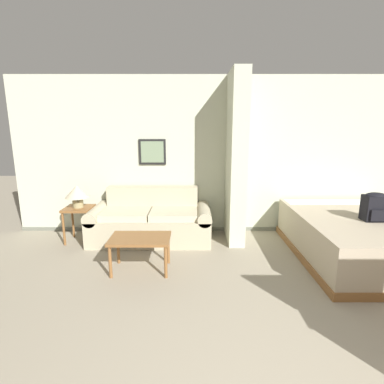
{
  "coord_description": "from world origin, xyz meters",
  "views": [
    {
      "loc": [
        -0.67,
        -0.94,
        1.79
      ],
      "look_at": [
        -0.66,
        2.44,
        1.05
      ],
      "focal_mm": 28.0,
      "sensor_mm": 36.0,
      "label": 1
    }
  ],
  "objects_px": {
    "couch": "(150,221)",
    "table_lamp": "(76,193)",
    "coffee_table": "(139,241)",
    "bed": "(356,237)",
    "backpack": "(374,206)"
  },
  "relations": [
    {
      "from": "couch",
      "to": "table_lamp",
      "type": "bearing_deg",
      "value": -176.36
    },
    {
      "from": "coffee_table",
      "to": "table_lamp",
      "type": "height_order",
      "value": "table_lamp"
    },
    {
      "from": "bed",
      "to": "backpack",
      "type": "height_order",
      "value": "backpack"
    },
    {
      "from": "coffee_table",
      "to": "bed",
      "type": "bearing_deg",
      "value": 7.36
    },
    {
      "from": "coffee_table",
      "to": "bed",
      "type": "height_order",
      "value": "bed"
    },
    {
      "from": "backpack",
      "to": "bed",
      "type": "bearing_deg",
      "value": 117.91
    },
    {
      "from": "bed",
      "to": "backpack",
      "type": "relative_size",
      "value": 5.78
    },
    {
      "from": "couch",
      "to": "table_lamp",
      "type": "distance_m",
      "value": 1.23
    },
    {
      "from": "couch",
      "to": "bed",
      "type": "xyz_separation_m",
      "value": [
        2.93,
        -0.69,
        -0.0
      ]
    },
    {
      "from": "table_lamp",
      "to": "coffee_table",
      "type": "bearing_deg",
      "value": -41.44
    },
    {
      "from": "backpack",
      "to": "table_lamp",
      "type": "bearing_deg",
      "value": 169.26
    },
    {
      "from": "couch",
      "to": "coffee_table",
      "type": "height_order",
      "value": "couch"
    },
    {
      "from": "couch",
      "to": "backpack",
      "type": "xyz_separation_m",
      "value": [
        3.02,
        -0.86,
        0.48
      ]
    },
    {
      "from": "table_lamp",
      "to": "bed",
      "type": "height_order",
      "value": "table_lamp"
    },
    {
      "from": "bed",
      "to": "backpack",
      "type": "distance_m",
      "value": 0.52
    }
  ]
}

